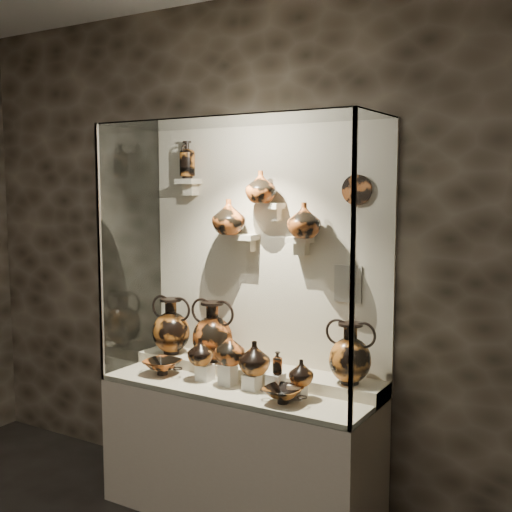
{
  "coord_description": "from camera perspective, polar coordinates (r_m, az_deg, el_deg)",
  "views": [
    {
      "loc": [
        2.03,
        -0.99,
        2.03
      ],
      "look_at": [
        0.06,
        2.27,
        1.6
      ],
      "focal_mm": 45.0,
      "sensor_mm": 36.0,
      "label": 1
    }
  ],
  "objects": [
    {
      "name": "wall_back",
      "position": [
        4.06,
        0.93,
        0.3
      ],
      "size": [
        5.0,
        0.02,
        3.2
      ],
      "primitive_type": "cube",
      "color": "#2E261C",
      "rests_on": "ground"
    },
    {
      "name": "plinth",
      "position": [
        4.11,
        -1.45,
        -17.02
      ],
      "size": [
        1.7,
        0.6,
        0.8
      ],
      "primitive_type": "cube",
      "color": "beige",
      "rests_on": "floor"
    },
    {
      "name": "front_tier",
      "position": [
        3.96,
        -1.47,
        -11.5
      ],
      "size": [
        1.68,
        0.58,
        0.03
      ],
      "primitive_type": "cube",
      "color": "beige",
      "rests_on": "plinth"
    },
    {
      "name": "rear_tier",
      "position": [
        4.09,
        -0.13,
        -10.39
      ],
      "size": [
        1.7,
        0.25,
        0.1
      ],
      "primitive_type": "cube",
      "color": "beige",
      "rests_on": "plinth"
    },
    {
      "name": "back_panel",
      "position": [
        4.06,
        0.9,
        0.3
      ],
      "size": [
        1.7,
        0.03,
        1.6
      ],
      "primitive_type": "cube",
      "color": "beige",
      "rests_on": "plinth"
    },
    {
      "name": "glass_front",
      "position": [
        3.55,
        -4.08,
        -0.6
      ],
      "size": [
        1.7,
        0.01,
        1.6
      ],
      "primitive_type": "cube",
      "color": "white",
      "rests_on": "plinth"
    },
    {
      "name": "glass_left",
      "position": [
        4.31,
        -11.03,
        0.53
      ],
      "size": [
        0.01,
        0.6,
        1.6
      ],
      "primitive_type": "cube",
      "color": "white",
      "rests_on": "plinth"
    },
    {
      "name": "glass_right",
      "position": [
        3.41,
        10.54,
        -0.97
      ],
      "size": [
        0.01,
        0.6,
        1.6
      ],
      "primitive_type": "cube",
      "color": "white",
      "rests_on": "plinth"
    },
    {
      "name": "glass_top",
      "position": [
        3.79,
        -1.54,
        11.92
      ],
      "size": [
        1.7,
        0.6,
        0.01
      ],
      "primitive_type": "cube",
      "color": "white",
      "rests_on": "back_panel"
    },
    {
      "name": "frame_post_left",
      "position": [
        4.09,
        -13.69,
        0.16
      ],
      "size": [
        0.02,
        0.02,
        1.6
      ],
      "primitive_type": "cube",
      "color": "gray",
      "rests_on": "plinth"
    },
    {
      "name": "frame_post_right",
      "position": [
        3.15,
        8.58,
        -1.55
      ],
      "size": [
        0.02,
        0.02,
        1.6
      ],
      "primitive_type": "cube",
      "color": "gray",
      "rests_on": "plinth"
    },
    {
      "name": "pedestal_a",
      "position": [
        4.02,
        -4.55,
        -10.27
      ],
      "size": [
        0.09,
        0.09,
        0.1
      ],
      "primitive_type": "cube",
      "color": "silver",
      "rests_on": "front_tier"
    },
    {
      "name": "pedestal_b",
      "position": [
        3.92,
        -2.5,
        -10.45
      ],
      "size": [
        0.09,
        0.09,
        0.13
      ],
      "primitive_type": "cube",
      "color": "silver",
      "rests_on": "front_tier"
    },
    {
      "name": "pedestal_c",
      "position": [
        3.84,
        -0.34,
        -11.13
      ],
      "size": [
        0.09,
        0.09,
        0.09
      ],
      "primitive_type": "cube",
      "color": "silver",
      "rests_on": "front_tier"
    },
    {
      "name": "pedestal_d",
      "position": [
        3.76,
        1.78,
        -11.29
      ],
      "size": [
        0.09,
        0.09,
        0.12
      ],
      "primitive_type": "cube",
      "color": "silver",
      "rests_on": "front_tier"
    },
    {
      "name": "pedestal_e",
      "position": [
        3.7,
        3.71,
        -11.9
      ],
      "size": [
        0.09,
        0.09,
        0.08
      ],
      "primitive_type": "cube",
      "color": "silver",
      "rests_on": "front_tier"
    },
    {
      "name": "bracket_ul",
      "position": [
        4.28,
        -6.02,
        6.61
      ],
      "size": [
        0.14,
        0.12,
        0.04
      ],
      "primitive_type": "cube",
      "color": "beige",
      "rests_on": "back_panel"
    },
    {
      "name": "bracket_ca",
      "position": [
        4.04,
        -0.87,
        1.69
      ],
      "size": [
        0.14,
        0.12,
        0.04
      ],
      "primitive_type": "cube",
      "color": "beige",
      "rests_on": "back_panel"
    },
    {
      "name": "bracket_cb",
      "position": [
        3.92,
        1.61,
        4.48
      ],
      "size": [
        0.1,
        0.12,
        0.04
      ],
      "primitive_type": "cube",
      "color": "beige",
      "rests_on": "back_panel"
    },
    {
      "name": "bracket_cc",
      "position": [
        3.85,
        3.94,
        1.45
      ],
      "size": [
        0.14,
        0.12,
        0.04
      ],
      "primitive_type": "cube",
      "color": "beige",
      "rests_on": "back_panel"
    },
    {
      "name": "amphora_left",
      "position": [
        4.35,
        -7.53,
        -6.16
      ],
      "size": [
        0.32,
        0.32,
        0.38
      ],
      "primitive_type": null,
      "rotation": [
        0.0,
        0.0,
        -0.06
      ],
      "color": "#9E571E",
      "rests_on": "rear_tier"
    },
    {
      "name": "amphora_mid",
      "position": [
        4.15,
        -3.87,
        -6.67
      ],
      "size": [
        0.4,
        0.4,
        0.39
      ],
      "primitive_type": null,
      "rotation": [
        0.0,
        0.0,
        0.36
      ],
      "color": "#A34C1C",
      "rests_on": "rear_tier"
    },
    {
      "name": "amphora_right",
      "position": [
        3.72,
        8.33,
        -8.52
      ],
      "size": [
        0.36,
        0.36,
        0.36
      ],
      "primitive_type": null,
      "rotation": [
        0.0,
        0.0,
        0.3
      ],
      "color": "#9E571E",
      "rests_on": "rear_tier"
    },
    {
      "name": "jug_a",
      "position": [
        3.98,
        -4.94,
        -8.44
      ],
      "size": [
        0.16,
        0.16,
        0.17
      ],
      "primitive_type": "imported",
      "rotation": [
        0.0,
        0.0,
        0.01
      ],
      "color": "#9E571E",
      "rests_on": "pedestal_a"
    },
    {
      "name": "jug_b",
      "position": [
        3.87,
        -2.32,
        -8.24
      ],
      "size": [
        0.23,
        0.23,
        0.19
      ],
      "primitive_type": "imported",
      "rotation": [
        0.0,
        0.0,
        -0.29
      ],
      "color": "#A34C1C",
      "rests_on": "pedestal_b"
    },
    {
      "name": "jug_c",
      "position": [
        3.81,
        -0.12,
        -9.03
      ],
      "size": [
        0.21,
        0.21,
        0.2
      ],
      "primitive_type": "imported",
      "rotation": [
        0.0,
        0.0,
        -0.14
      ],
      "color": "#9E571E",
      "rests_on": "pedestal_c"
    },
    {
      "name": "jug_e",
      "position": [
        3.66,
        4.06,
        -10.28
      ],
      "size": [
        0.17,
        0.17,
        0.15
      ],
      "primitive_type": "imported",
      "rotation": [
        0.0,
        0.0,
        -0.27
      ],
      "color": "#9E571E",
      "rests_on": "pedestal_e"
    },
    {
      "name": "lekythos_small",
      "position": [
        3.7,
        1.94,
        -9.37
      ],
      "size": [
        0.08,
        0.08,
        0.15
      ],
      "primitive_type": null,
      "rotation": [
        0.0,
        0.0,
        0.27
      ],
      "color": "#A34C1C",
      "rests_on": "pedestal_d"
    },
    {
      "name": "kylix_left",
      "position": [
        4.16,
        -8.3,
        -9.62
      ],
      "size": [
        0.31,
        0.27,
        0.12
      ],
      "primitive_type": null,
      "rotation": [
        0.0,
        0.0,
        -0.1
      ],
      "color": "#A34C1C",
      "rests_on": "front_tier"
    },
    {
      "name": "kylix_right",
      "position": [
        3.61,
        2.45,
        -12.11
      ],
      "size": [
        0.31,
        0.27,
        0.11
      ],
      "primitive_type": null,
      "rotation": [
        0.0,
        0.0,
        0.16
      ],
      "color": "#9E571E",
      "rests_on": "front_tier"
    },
    {
      "name": "lekythos_tall",
      "position": [
        4.28,
        -6.11,
        8.71
      ],
      "size": [
        0.15,
        0.15,
        0.28
      ],
      "primitive_type": null,
      "rotation": [
        0.0,
        0.0,
        -0.42
      ],
      "color": "#9E571E",
      "rests_on": "bracket_ul"
    },
    {
      "name": "ovoid_vase_a",
      "position": [
        4.03,
        -2.42,
        3.51
      ],
      "size": [
        0.27,
        0.27,
        0.22
      ],
      "primitive_type": "imported",
      "rotation": [
        0.0,
        0.0,
        -0.3
      ],
      "color": "#A34C1C",
      "rests_on": "bracket_ca"
    },
    {
      "name": "ovoid_vase_b",
      "position": [
        3.92,
        0.43,
        6.17
      ],
      "size": [
        0.22,
        0.22,
        0.2
      ],
      "primitive_type": "imported",
      "rotation": [
        0.0,
        0.0,
        0.15
      ],
      "color": "#A34C1C",
      "rests_on": "bracket_cb"
    },
    {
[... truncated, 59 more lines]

